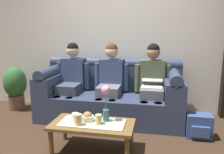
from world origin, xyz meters
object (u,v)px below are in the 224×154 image
(person_left, at_px, (72,77))
(flower_vase, at_px, (106,101))
(cup_far_center, at_px, (99,119))
(person_middle, at_px, (111,79))
(cup_near_right, at_px, (75,118))
(backpack_right, at_px, (199,126))
(person_right, at_px, (152,80))
(potted_plant, at_px, (15,86))
(coffee_table, at_px, (92,127))
(snack_bowl, at_px, (88,117))
(cup_near_left, at_px, (78,120))
(couch, at_px, (111,96))

(person_left, height_order, flower_vase, person_left)
(cup_far_center, bearing_deg, person_middle, 94.43)
(cup_near_right, xyz_separation_m, backpack_right, (1.50, 0.63, -0.25))
(person_middle, relative_size, person_right, 1.00)
(flower_vase, distance_m, potted_plant, 2.22)
(backpack_right, height_order, potted_plant, potted_plant)
(potted_plant, bearing_deg, cup_far_center, -32.49)
(person_left, bearing_deg, person_right, -0.03)
(flower_vase, xyz_separation_m, backpack_right, (1.15, 0.53, -0.45))
(coffee_table, relative_size, snack_bowl, 6.78)
(cup_near_left, height_order, cup_far_center, cup_near_left)
(cup_near_right, bearing_deg, person_middle, 79.99)
(person_right, bearing_deg, snack_bowl, -124.79)
(person_middle, height_order, cup_near_left, person_middle)
(person_middle, xyz_separation_m, flower_vase, (0.15, -1.00, -0.06))
(flower_vase, relative_size, potted_plant, 0.55)
(person_middle, height_order, cup_near_right, person_middle)
(person_middle, bearing_deg, coffee_table, -90.00)
(person_middle, bearing_deg, person_right, -0.06)
(cup_near_right, height_order, backpack_right, cup_near_right)
(coffee_table, height_order, backpack_right, coffee_table)
(person_right, bearing_deg, flower_vase, -117.08)
(cup_near_left, bearing_deg, backpack_right, 26.18)
(cup_near_left, bearing_deg, flower_vase, 32.34)
(cup_near_left, height_order, cup_near_right, cup_near_left)
(coffee_table, distance_m, snack_bowl, 0.12)
(person_left, bearing_deg, cup_near_left, -65.83)
(flower_vase, height_order, cup_near_right, flower_vase)
(person_left, distance_m, cup_far_center, 1.35)
(flower_vase, xyz_separation_m, snack_bowl, (-0.21, -0.04, -0.20))
(cup_near_left, bearing_deg, snack_bowl, 63.69)
(couch, height_order, coffee_table, couch)
(coffee_table, bearing_deg, snack_bowl, 157.58)
(person_middle, relative_size, cup_near_left, 9.56)
(cup_near_left, relative_size, potted_plant, 0.16)
(cup_near_right, distance_m, potted_plant, 1.98)
(cup_near_right, bearing_deg, coffee_table, 9.23)
(flower_vase, relative_size, snack_bowl, 3.00)
(person_right, height_order, cup_near_right, person_right)
(couch, bearing_deg, snack_bowl, -93.58)
(coffee_table, relative_size, flower_vase, 2.26)
(snack_bowl, bearing_deg, couch, 86.42)
(flower_vase, bearing_deg, snack_bowl, -168.32)
(person_left, relative_size, coffee_table, 1.25)
(flower_vase, relative_size, cup_near_left, 3.38)
(person_right, relative_size, flower_vase, 2.83)
(backpack_right, bearing_deg, coffee_table, -155.31)
(person_right, height_order, potted_plant, person_right)
(person_left, distance_m, person_middle, 0.66)
(backpack_right, bearing_deg, cup_near_right, -157.17)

